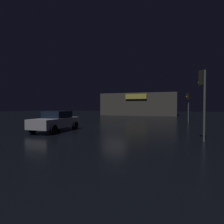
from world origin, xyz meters
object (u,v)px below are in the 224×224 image
traffic_signal_opposite (203,89)px  car_near (56,121)px  store_building (140,104)px  traffic_signal_main (188,101)px

traffic_signal_opposite → car_near: 10.87m
store_building → traffic_signal_opposite: 33.44m
store_building → traffic_signal_main: 20.48m
car_near → store_building: bearing=88.3°
traffic_signal_opposite → car_near: traffic_signal_opposite is taller
store_building → traffic_signal_opposite: size_ratio=4.04×
traffic_signal_main → car_near: bearing=-128.6°
car_near → traffic_signal_main: bearing=51.4°
traffic_signal_main → traffic_signal_opposite: size_ratio=0.91×
traffic_signal_opposite → traffic_signal_main: bearing=90.5°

